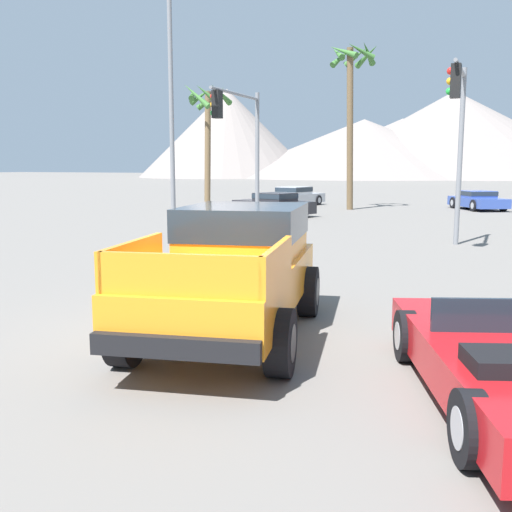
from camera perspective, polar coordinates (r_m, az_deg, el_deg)
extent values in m
plane|color=slate|center=(9.37, -3.02, -7.24)|extent=(320.00, 320.00, 0.00)
cube|color=orange|center=(8.92, -2.51, -2.73)|extent=(2.91, 5.21, 0.64)
cube|color=orange|center=(9.76, -1.16, 2.51)|extent=(2.20, 2.48, 0.79)
cube|color=#1E2833|center=(9.74, -1.16, 3.34)|extent=(2.25, 2.53, 0.50)
cube|color=orange|center=(7.83, -11.66, -0.33)|extent=(0.47, 1.94, 0.48)
cube|color=orange|center=(7.30, 2.03, -0.79)|extent=(0.47, 1.94, 0.48)
cube|color=orange|center=(6.62, -7.35, -1.84)|extent=(1.86, 0.46, 0.48)
cube|color=black|center=(11.37, 0.52, -1.27)|extent=(1.91, 0.54, 0.24)
cube|color=black|center=(6.63, -7.74, -8.62)|extent=(1.91, 0.54, 0.24)
cylinder|color=black|center=(10.70, -5.80, -2.92)|extent=(0.47, 0.90, 0.85)
cylinder|color=#232326|center=(10.70, -5.80, -2.92)|extent=(0.41, 0.52, 0.47)
cylinder|color=black|center=(10.30, 5.01, -3.37)|extent=(0.47, 0.90, 0.85)
cylinder|color=#232326|center=(10.30, 5.01, -3.37)|extent=(0.41, 0.52, 0.47)
cylinder|color=black|center=(7.92, -12.34, -7.23)|extent=(0.47, 0.90, 0.85)
cylinder|color=#232326|center=(7.92, -12.34, -7.23)|extent=(0.41, 0.52, 0.47)
cylinder|color=black|center=(7.37, 2.35, -8.24)|extent=(0.47, 0.90, 0.85)
cylinder|color=#232326|center=(7.37, 2.35, -8.24)|extent=(0.41, 0.52, 0.47)
cube|color=#B21419|center=(7.10, 22.92, -9.64)|extent=(3.15, 4.84, 0.47)
cube|color=#1E2833|center=(7.43, 21.81, -5.27)|extent=(1.39, 0.55, 0.40)
cylinder|color=black|center=(8.19, 14.08, -7.39)|extent=(0.44, 0.71, 0.68)
cylinder|color=#9E9EA3|center=(8.19, 14.08, -7.39)|extent=(0.35, 0.43, 0.37)
cylinder|color=black|center=(5.63, 19.72, -15.20)|extent=(0.44, 0.71, 0.68)
cylinder|color=#9E9EA3|center=(5.63, 19.72, -15.20)|extent=(0.35, 0.43, 0.37)
cube|color=#232328|center=(30.43, 1.67, 4.73)|extent=(4.48, 2.92, 0.59)
cube|color=#232328|center=(30.34, 1.82, 5.65)|extent=(2.13, 1.99, 0.40)
cube|color=#1E2833|center=(30.34, 1.83, 5.74)|extent=(2.17, 2.03, 0.24)
cylinder|color=black|center=(30.65, -1.19, 4.48)|extent=(0.69, 0.41, 0.65)
cylinder|color=#9E9EA3|center=(30.65, -1.19, 4.48)|extent=(0.41, 0.33, 0.36)
cylinder|color=black|center=(31.90, 0.82, 4.64)|extent=(0.69, 0.41, 0.65)
cylinder|color=#9E9EA3|center=(31.90, 0.82, 4.64)|extent=(0.41, 0.33, 0.36)
cylinder|color=black|center=(28.99, 2.60, 4.23)|extent=(0.69, 0.41, 0.65)
cylinder|color=#9E9EA3|center=(28.99, 2.60, 4.23)|extent=(0.41, 0.33, 0.36)
cylinder|color=black|center=(30.31, 4.55, 4.40)|extent=(0.69, 0.41, 0.65)
cylinder|color=#9E9EA3|center=(30.31, 4.55, 4.40)|extent=(0.41, 0.33, 0.36)
cube|color=#B7BABF|center=(38.08, 3.73, 5.49)|extent=(2.81, 4.81, 0.58)
cube|color=#B7BABF|center=(37.96, 3.65, 6.26)|extent=(1.97, 2.22, 0.46)
cube|color=#1E2833|center=(37.96, 3.65, 6.35)|extent=(2.01, 2.26, 0.27)
cylinder|color=black|center=(39.73, 3.82, 5.41)|extent=(0.37, 0.68, 0.64)
cylinder|color=#9E9EA3|center=(39.73, 3.82, 5.41)|extent=(0.31, 0.40, 0.35)
cylinder|color=black|center=(38.83, 5.92, 5.31)|extent=(0.37, 0.68, 0.64)
cylinder|color=#9E9EA3|center=(38.83, 5.92, 5.31)|extent=(0.31, 0.40, 0.35)
cylinder|color=black|center=(37.42, 1.46, 5.23)|extent=(0.37, 0.68, 0.64)
cylinder|color=#9E9EA3|center=(37.42, 1.46, 5.23)|extent=(0.31, 0.40, 0.35)
cylinder|color=black|center=(36.46, 3.63, 5.13)|extent=(0.37, 0.68, 0.64)
cylinder|color=#9E9EA3|center=(36.46, 3.63, 5.13)|extent=(0.31, 0.40, 0.35)
cube|color=#334C9E|center=(36.99, 20.37, 4.84)|extent=(3.62, 4.49, 0.53)
cube|color=#334C9E|center=(37.06, 20.33, 5.56)|extent=(2.24, 2.30, 0.38)
cube|color=#1E2833|center=(37.06, 20.34, 5.63)|extent=(2.29, 2.34, 0.23)
cylinder|color=black|center=(36.28, 22.50, 4.48)|extent=(0.52, 0.68, 0.66)
cylinder|color=#9E9EA3|center=(36.28, 22.50, 4.48)|extent=(0.38, 0.43, 0.36)
cylinder|color=black|center=(35.47, 20.05, 4.53)|extent=(0.52, 0.68, 0.66)
cylinder|color=#9E9EA3|center=(35.47, 20.05, 4.53)|extent=(0.38, 0.43, 0.36)
cylinder|color=black|center=(38.54, 20.64, 4.79)|extent=(0.52, 0.68, 0.66)
cylinder|color=#9E9EA3|center=(38.54, 20.64, 4.79)|extent=(0.38, 0.43, 0.36)
cylinder|color=black|center=(37.77, 18.30, 4.84)|extent=(0.52, 0.68, 0.66)
cylinder|color=#9E9EA3|center=(37.77, 18.30, 4.84)|extent=(0.38, 0.43, 0.36)
cylinder|color=slate|center=(20.42, 18.85, 8.83)|extent=(0.16, 0.16, 5.58)
cylinder|color=slate|center=(19.05, 18.87, 16.55)|extent=(0.11, 3.15, 0.11)
cube|color=black|center=(17.80, 18.49, 15.53)|extent=(0.26, 0.34, 0.90)
sphere|color=red|center=(17.85, 18.03, 16.41)|extent=(0.20, 0.20, 0.20)
sphere|color=orange|center=(17.81, 17.99, 15.55)|extent=(0.20, 0.20, 0.20)
sphere|color=green|center=(17.78, 17.95, 14.69)|extent=(0.20, 0.20, 0.20)
cylinder|color=slate|center=(23.50, 0.12, 8.87)|extent=(0.16, 0.16, 5.30)
cylinder|color=slate|center=(21.86, -1.93, 15.19)|extent=(0.11, 3.90, 0.11)
cube|color=black|center=(20.48, -3.72, 14.21)|extent=(0.26, 0.34, 0.90)
sphere|color=red|center=(20.58, -4.12, 14.94)|extent=(0.20, 0.20, 0.20)
sphere|color=orange|center=(20.55, -4.11, 14.19)|extent=(0.20, 0.20, 0.20)
sphere|color=green|center=(20.53, -4.10, 13.44)|extent=(0.20, 0.20, 0.20)
cylinder|color=slate|center=(18.56, -8.03, 12.40)|extent=(0.14, 0.14, 7.60)
cylinder|color=brown|center=(34.88, 8.94, 11.71)|extent=(0.36, 1.13, 8.95)
cone|color=#386B2D|center=(35.42, 10.64, 18.46)|extent=(0.58, 1.69, 1.22)
cone|color=#386B2D|center=(36.33, 10.53, 18.23)|extent=(1.71, 1.45, 1.20)
cone|color=#386B2D|center=(36.44, 9.47, 18.21)|extent=(1.41, 0.45, 1.18)
cone|color=#386B2D|center=(36.31, 8.13, 18.23)|extent=(1.07, 1.66, 1.32)
cone|color=#386B2D|center=(35.47, 7.79, 18.59)|extent=(1.27, 1.73, 1.07)
cone|color=#386B2D|center=(34.97, 8.29, 18.75)|extent=(1.93, 1.05, 1.03)
cone|color=#386B2D|center=(35.01, 9.95, 18.71)|extent=(1.49, 1.39, 1.00)
cylinder|color=brown|center=(36.43, -4.63, 10.00)|extent=(0.36, 0.62, 6.87)
cone|color=#386B2D|center=(35.95, -3.37, 15.16)|extent=(0.60, 2.07, 1.18)
cone|color=#386B2D|center=(36.77, -3.50, 15.08)|extent=(1.41, 1.45, 1.03)
cone|color=#386B2D|center=(37.46, -4.32, 14.76)|extent=(1.87, 0.69, 1.44)
cone|color=#386B2D|center=(37.19, -5.32, 14.91)|extent=(1.12, 1.36, 1.15)
cone|color=#386B2D|center=(36.58, -6.07, 15.09)|extent=(0.99, 1.60, 0.99)
cone|color=#386B2D|center=(35.64, -5.71, 14.97)|extent=(1.87, 0.50, 1.59)
cone|color=#386B2D|center=(35.76, -4.67, 15.12)|extent=(1.40, 1.08, 1.23)
cone|color=gray|center=(128.99, -2.74, 11.58)|extent=(37.31, 37.31, 18.27)
cone|color=gray|center=(137.63, 18.24, 10.95)|extent=(66.36, 66.36, 18.12)
cone|color=gray|center=(130.22, 10.23, 10.06)|extent=(60.79, 60.79, 12.04)
cone|color=gray|center=(142.70, 13.72, 10.01)|extent=(60.26, 60.26, 12.97)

